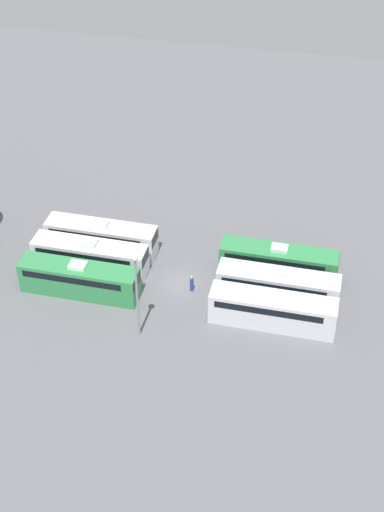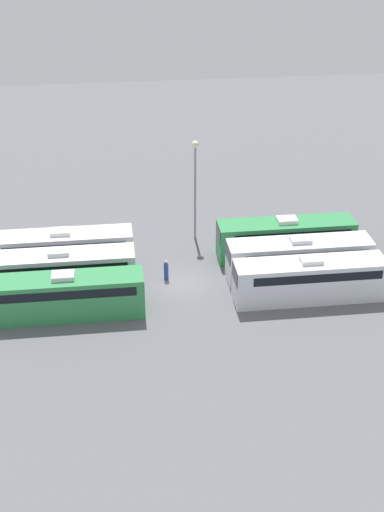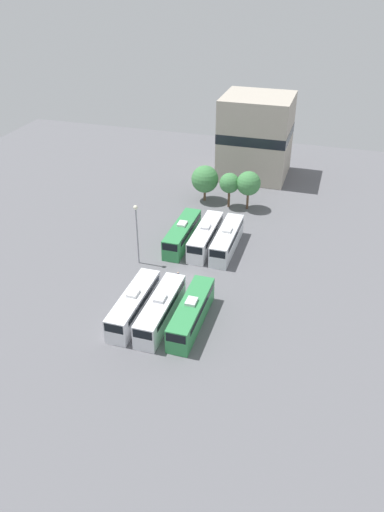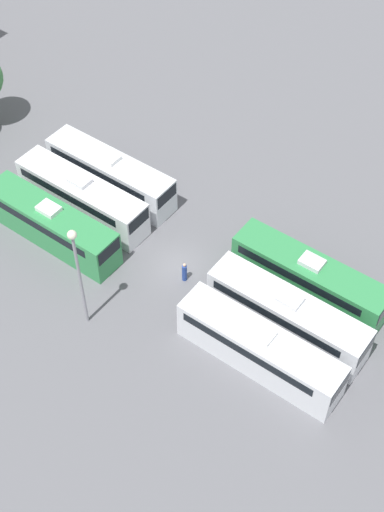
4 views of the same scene
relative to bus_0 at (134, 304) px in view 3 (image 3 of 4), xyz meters
The scene contains 13 objects.
ground_plane 10.10m from the bus_0, 69.36° to the left, with size 119.42×119.42×0.00m, color slate.
bus_0 is the anchor object (origin of this frame).
bus_1 3.36m from the bus_0, ahead, with size 2.57×11.33×3.46m.
bus_2 7.00m from the bus_0, ahead, with size 2.57×11.33×3.46m.
bus_3 18.27m from the bus_0, 89.63° to the left, with size 2.57×11.33×3.46m.
bus_4 18.84m from the bus_0, 78.87° to the left, with size 2.57×11.33×3.46m.
bus_5 19.68m from the bus_0, 69.50° to the left, with size 2.57×11.33×3.46m.
worker_person 8.58m from the bus_0, 70.74° to the left, with size 0.36×0.36×1.70m.
light_pole 12.64m from the bus_0, 109.79° to the left, with size 0.60×0.60×8.91m.
tree_0 33.84m from the bus_0, 91.35° to the left, with size 4.68×4.68×6.34m.
tree_1 32.82m from the bus_0, 83.28° to the left, with size 3.39×3.39×6.06m.
tree_2 33.57m from the bus_0, 77.90° to the left, with size 4.03×4.03×6.64m.
depot_building 48.67m from the bus_0, 83.92° to the left, with size 12.73×12.06×15.20m.
Camera 3 is at (16.95, -52.71, 37.44)m, focal length 35.00 mm.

